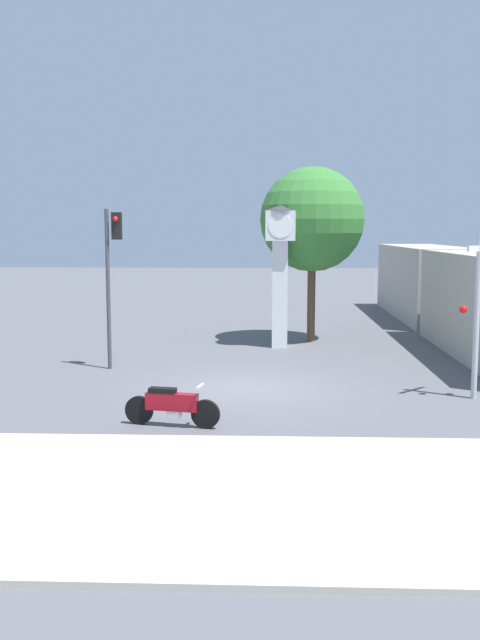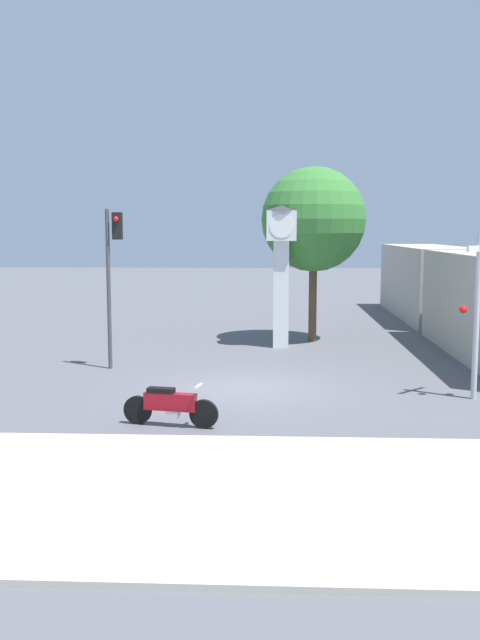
{
  "view_description": "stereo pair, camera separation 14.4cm",
  "coord_description": "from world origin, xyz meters",
  "px_view_note": "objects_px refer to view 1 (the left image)",
  "views": [
    {
      "loc": [
        0.53,
        -18.5,
        4.18
      ],
      "look_at": [
        -0.24,
        1.08,
        1.69
      ],
      "focal_mm": 40.0,
      "sensor_mm": 36.0,
      "label": 1
    },
    {
      "loc": [
        0.67,
        -18.49,
        4.18
      ],
      "look_at": [
        -0.24,
        1.08,
        1.69
      ],
      "focal_mm": 40.0,
      "sensor_mm": 36.0,
      "label": 2
    }
  ],
  "objects_px": {
    "clock_tower": "(280,254)",
    "street_tree": "(312,220)",
    "motorcycle": "(172,406)",
    "traffic_light": "(112,261)",
    "freight_train": "(454,292)",
    "railroad_crossing_signal": "(477,310)"
  },
  "relations": [
    {
      "from": "clock_tower",
      "to": "street_tree",
      "type": "xyz_separation_m",
      "value": [
        1.21,
        1.4,
        1.22
      ]
    },
    {
      "from": "motorcycle",
      "to": "street_tree",
      "type": "xyz_separation_m",
      "value": [
        3.67,
        11.9,
        4.1
      ]
    },
    {
      "from": "clock_tower",
      "to": "traffic_light",
      "type": "height_order",
      "value": "clock_tower"
    },
    {
      "from": "motorcycle",
      "to": "freight_train",
      "type": "xyz_separation_m",
      "value": [
        9.55,
        14.11,
        1.25
      ]
    },
    {
      "from": "freight_train",
      "to": "traffic_light",
      "type": "height_order",
      "value": "traffic_light"
    },
    {
      "from": "street_tree",
      "to": "railroad_crossing_signal",
      "type": "bearing_deg",
      "value": -68.85
    },
    {
      "from": "clock_tower",
      "to": "street_tree",
      "type": "height_order",
      "value": "street_tree"
    },
    {
      "from": "clock_tower",
      "to": "motorcycle",
      "type": "bearing_deg",
      "value": -103.21
    },
    {
      "from": "freight_train",
      "to": "traffic_light",
      "type": "distance_m",
      "value": 14.55
    },
    {
      "from": "railroad_crossing_signal",
      "to": "freight_train",
      "type": "bearing_deg",
      "value": 78.17
    },
    {
      "from": "traffic_light",
      "to": "railroad_crossing_signal",
      "type": "relative_size",
      "value": 1.17
    },
    {
      "from": "traffic_light",
      "to": "railroad_crossing_signal",
      "type": "height_order",
      "value": "traffic_light"
    },
    {
      "from": "traffic_light",
      "to": "railroad_crossing_signal",
      "type": "xyz_separation_m",
      "value": [
        9.78,
        -3.45,
        -1.05
      ]
    },
    {
      "from": "motorcycle",
      "to": "freight_train",
      "type": "bearing_deg",
      "value": 66.66
    },
    {
      "from": "motorcycle",
      "to": "traffic_light",
      "type": "bearing_deg",
      "value": 123.24
    },
    {
      "from": "motorcycle",
      "to": "traffic_light",
      "type": "height_order",
      "value": "traffic_light"
    },
    {
      "from": "freight_train",
      "to": "clock_tower",
      "type": "bearing_deg",
      "value": -153.0
    },
    {
      "from": "railroad_crossing_signal",
      "to": "clock_tower",
      "type": "bearing_deg",
      "value": 121.57
    },
    {
      "from": "motorcycle",
      "to": "railroad_crossing_signal",
      "type": "xyz_separation_m",
      "value": [
        7.19,
        2.82,
        1.77
      ]
    },
    {
      "from": "railroad_crossing_signal",
      "to": "street_tree",
      "type": "distance_m",
      "value": 10.02
    },
    {
      "from": "motorcycle",
      "to": "street_tree",
      "type": "relative_size",
      "value": 0.32
    },
    {
      "from": "railroad_crossing_signal",
      "to": "street_tree",
      "type": "height_order",
      "value": "street_tree"
    }
  ]
}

